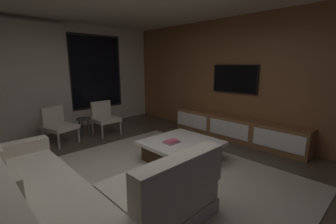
# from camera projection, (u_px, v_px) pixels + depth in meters

# --- Properties ---
(floor) EXTENTS (9.20, 9.20, 0.00)m
(floor) POSITION_uv_depth(u_px,v_px,m) (136.00, 186.00, 3.17)
(floor) COLOR #473D33
(back_wall_with_window) EXTENTS (6.60, 0.30, 2.70)m
(back_wall_with_window) POSITION_uv_depth(u_px,v_px,m) (43.00, 78.00, 5.39)
(back_wall_with_window) COLOR beige
(back_wall_with_window) RESTS_ON floor
(media_wall) EXTENTS (0.12, 7.80, 2.70)m
(media_wall) POSITION_uv_depth(u_px,v_px,m) (247.00, 79.00, 4.96)
(media_wall) COLOR brown
(media_wall) RESTS_ON floor
(area_rug) EXTENTS (3.20, 3.80, 0.01)m
(area_rug) POSITION_uv_depth(u_px,v_px,m) (159.00, 179.00, 3.33)
(area_rug) COLOR #ADA391
(area_rug) RESTS_ON floor
(sectional_couch) EXTENTS (1.98, 2.50, 0.82)m
(sectional_couch) POSITION_uv_depth(u_px,v_px,m) (69.00, 198.00, 2.39)
(sectional_couch) COLOR #A49C8C
(sectional_couch) RESTS_ON floor
(coffee_table) EXTENTS (1.16, 1.16, 0.36)m
(coffee_table) POSITION_uv_depth(u_px,v_px,m) (182.00, 151.00, 3.94)
(coffee_table) COLOR #3F2715
(coffee_table) RESTS_ON floor
(book_stack_on_coffee_table) EXTENTS (0.26, 0.20, 0.05)m
(book_stack_on_coffee_table) POSITION_uv_depth(u_px,v_px,m) (171.00, 142.00, 3.83)
(book_stack_on_coffee_table) COLOR #A67B80
(book_stack_on_coffee_table) RESTS_ON coffee_table
(accent_chair_near_window) EXTENTS (0.55, 0.57, 0.78)m
(accent_chair_near_window) POSITION_uv_depth(u_px,v_px,m) (104.00, 116.00, 5.48)
(accent_chair_near_window) COLOR #B2ADA0
(accent_chair_near_window) RESTS_ON floor
(accent_chair_by_curtain) EXTENTS (0.68, 0.69, 0.78)m
(accent_chair_by_curtain) POSITION_uv_depth(u_px,v_px,m) (58.00, 124.00, 4.79)
(accent_chair_by_curtain) COLOR #B2ADA0
(accent_chair_by_curtain) RESTS_ON floor
(side_stool) EXTENTS (0.32, 0.32, 0.46)m
(side_stool) POSITION_uv_depth(u_px,v_px,m) (84.00, 122.00, 5.17)
(side_stool) COLOR #333338
(side_stool) RESTS_ON floor
(media_console) EXTENTS (0.46, 3.10, 0.52)m
(media_console) POSITION_uv_depth(u_px,v_px,m) (235.00, 129.00, 5.03)
(media_console) COLOR brown
(media_console) RESTS_ON floor
(mounted_tv) EXTENTS (0.05, 1.09, 0.63)m
(mounted_tv) POSITION_uv_depth(u_px,v_px,m) (235.00, 79.00, 5.06)
(mounted_tv) COLOR black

